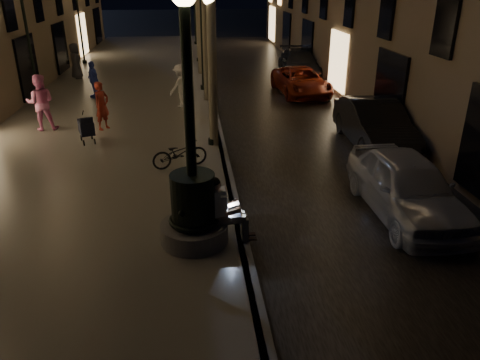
{
  "coord_description": "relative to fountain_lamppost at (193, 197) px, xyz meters",
  "views": [
    {
      "loc": [
        -0.97,
        -6.48,
        5.3
      ],
      "look_at": [
        0.06,
        3.0,
        1.09
      ],
      "focal_mm": 35.0,
      "sensor_mm": 36.0,
      "label": 1
    }
  ],
  "objects": [
    {
      "name": "lamp_curb_b",
      "position": [
        0.7,
        14.0,
        2.02
      ],
      "size": [
        0.36,
        0.36,
        4.81
      ],
      "color": "black",
      "rests_on": "promenade"
    },
    {
      "name": "fountain_lamppost",
      "position": [
        0.0,
        0.0,
        0.0
      ],
      "size": [
        1.4,
        1.4,
        5.21
      ],
      "color": "#59595B",
      "rests_on": "promenade"
    },
    {
      "name": "car_third",
      "position": [
        5.31,
        13.28,
        -0.58
      ],
      "size": [
        2.34,
        4.63,
        1.25
      ],
      "primitive_type": "imported",
      "rotation": [
        0.0,
        0.0,
        0.06
      ],
      "color": "maroon",
      "rests_on": "ground"
    },
    {
      "name": "pedestrian_blue",
      "position": [
        -4.22,
        12.9,
        -0.2
      ],
      "size": [
        0.85,
        1.01,
        1.62
      ],
      "primitive_type": "imported",
      "rotation": [
        0.0,
        0.0,
        5.3
      ],
      "color": "navy",
      "rests_on": "promenade"
    },
    {
      "name": "promenade",
      "position": [
        -3.0,
        13.0,
        -1.11
      ],
      "size": [
        8.0,
        45.0,
        0.2
      ],
      "primitive_type": "cube",
      "color": "slate",
      "rests_on": "ground"
    },
    {
      "name": "car_front",
      "position": [
        5.0,
        1.01,
        -0.47
      ],
      "size": [
        1.76,
        4.34,
        1.48
      ],
      "primitive_type": "imported",
      "rotation": [
        0.0,
        0.0,
        0.0
      ],
      "color": "#B2B4BA",
      "rests_on": "ground"
    },
    {
      "name": "curb_strip",
      "position": [
        1.0,
        13.0,
        -1.11
      ],
      "size": [
        0.25,
        45.0,
        0.2
      ],
      "primitive_type": "cube",
      "color": "#59595B",
      "rests_on": "ground"
    },
    {
      "name": "ground",
      "position": [
        1.0,
        13.0,
        -1.21
      ],
      "size": [
        120.0,
        120.0,
        0.0
      ],
      "primitive_type": "plane",
      "color": "black",
      "rests_on": "ground"
    },
    {
      "name": "car_second",
      "position": [
        6.04,
        5.79,
        -0.45
      ],
      "size": [
        1.79,
        4.68,
        1.52
      ],
      "primitive_type": "imported",
      "rotation": [
        0.0,
        0.0,
        -0.04
      ],
      "color": "black",
      "rests_on": "ground"
    },
    {
      "name": "pedestrian_red",
      "position": [
        -3.07,
        8.07,
        -0.16
      ],
      "size": [
        0.69,
        0.74,
        1.7
      ],
      "primitive_type": "imported",
      "rotation": [
        0.0,
        0.0,
        0.94
      ],
      "color": "#AD3122",
      "rests_on": "promenade"
    },
    {
      "name": "bicycle",
      "position": [
        -0.33,
        4.14,
        -0.59
      ],
      "size": [
        1.69,
        0.99,
        0.84
      ],
      "primitive_type": "imported",
      "rotation": [
        0.0,
        0.0,
        1.86
      ],
      "color": "black",
      "rests_on": "promenade"
    },
    {
      "name": "pedestrian_white",
      "position": [
        -0.31,
        10.9,
        -0.13
      ],
      "size": [
        1.29,
        1.23,
        1.75
      ],
      "primitive_type": "imported",
      "rotation": [
        0.0,
        0.0,
        3.84
      ],
      "color": "white",
      "rests_on": "promenade"
    },
    {
      "name": "lamp_left_c",
      "position": [
        -6.4,
        22.0,
        2.02
      ],
      "size": [
        0.36,
        0.36,
        4.81
      ],
      "color": "black",
      "rests_on": "promenade"
    },
    {
      "name": "car_rear",
      "position": [
        6.2,
        17.55,
        -0.49
      ],
      "size": [
        2.42,
        5.11,
        1.44
      ],
      "primitive_type": "imported",
      "rotation": [
        0.0,
        0.0,
        -0.08
      ],
      "color": "#292A2E",
      "rests_on": "ground"
    },
    {
      "name": "stroller",
      "position": [
        -3.38,
        6.6,
        -0.49
      ],
      "size": [
        0.65,
        1.03,
        1.04
      ],
      "rotation": [
        0.0,
        0.0,
        0.34
      ],
      "color": "black",
      "rests_on": "promenade"
    },
    {
      "name": "lamp_left_b",
      "position": [
        -6.4,
        12.0,
        2.02
      ],
      "size": [
        0.36,
        0.36,
        4.81
      ],
      "color": "black",
      "rests_on": "promenade"
    },
    {
      "name": "cobble_lane",
      "position": [
        4.0,
        13.0,
        -1.2
      ],
      "size": [
        6.0,
        45.0,
        0.02
      ],
      "primitive_type": "cube",
      "color": "black",
      "rests_on": "ground"
    },
    {
      "name": "lamp_curb_c",
      "position": [
        0.7,
        22.0,
        2.02
      ],
      "size": [
        0.36,
        0.36,
        4.81
      ],
      "color": "black",
      "rests_on": "promenade"
    },
    {
      "name": "pedestrian_pink",
      "position": [
        -5.18,
        8.25,
        -0.03
      ],
      "size": [
        1.03,
        0.85,
        1.96
      ],
      "primitive_type": "imported",
      "rotation": [
        0.0,
        0.0,
        3.26
      ],
      "color": "pink",
      "rests_on": "promenade"
    },
    {
      "name": "lamp_curb_d",
      "position": [
        0.7,
        30.0,
        2.02
      ],
      "size": [
        0.36,
        0.36,
        4.81
      ],
      "color": "black",
      "rests_on": "promenade"
    },
    {
      "name": "pedestrian_dark",
      "position": [
        -5.87,
        17.29,
        -0.1
      ],
      "size": [
        0.78,
        1.0,
        1.82
      ],
      "primitive_type": "imported",
      "rotation": [
        0.0,
        0.0,
        1.81
      ],
      "color": "#39383D",
      "rests_on": "promenade"
    },
    {
      "name": "seated_man_laptop",
      "position": [
        0.61,
        0.0,
        -0.27
      ],
      "size": [
        1.05,
        0.35,
        1.41
      ],
      "color": "gray",
      "rests_on": "promenade"
    },
    {
      "name": "lamp_curb_a",
      "position": [
        0.7,
        6.0,
        2.02
      ],
      "size": [
        0.36,
        0.36,
        4.81
      ],
      "color": "black",
      "rests_on": "promenade"
    }
  ]
}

